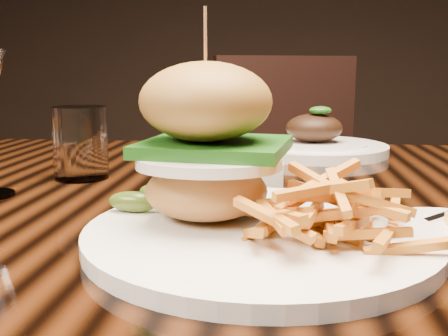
# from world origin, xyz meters

# --- Properties ---
(dining_table) EXTENTS (1.60, 0.90, 0.75)m
(dining_table) POSITION_xyz_m (0.00, 0.00, 0.67)
(dining_table) COLOR black
(dining_table) RESTS_ON ground
(burger_plate) EXTENTS (0.33, 0.33, 0.22)m
(burger_plate) POSITION_xyz_m (0.01, -0.22, 0.81)
(burger_plate) COLOR white
(burger_plate) RESTS_ON dining_table
(ramekin) EXTENTS (0.08, 0.08, 0.04)m
(ramekin) POSITION_xyz_m (0.01, 0.02, 0.77)
(ramekin) COLOR white
(ramekin) RESTS_ON dining_table
(water_tumbler) EXTENTS (0.08, 0.08, 0.11)m
(water_tumbler) POSITION_xyz_m (-0.25, 0.04, 0.80)
(water_tumbler) COLOR white
(water_tumbler) RESTS_ON dining_table
(far_dish) EXTENTS (0.28, 0.28, 0.09)m
(far_dish) POSITION_xyz_m (0.11, 0.31, 0.77)
(far_dish) COLOR white
(far_dish) RESTS_ON dining_table
(chair_far) EXTENTS (0.59, 0.59, 0.95)m
(chair_far) POSITION_xyz_m (0.10, 0.89, 0.54)
(chair_far) COLOR black
(chair_far) RESTS_ON ground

